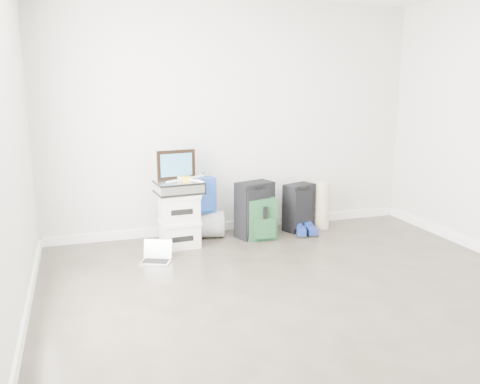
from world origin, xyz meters
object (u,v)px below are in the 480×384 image
object	(u,v)px
briefcase	(179,187)
large_suitcase	(255,210)
boxes_stack	(179,220)
duffel_bag	(202,224)
laptop	(157,256)
carry_on	(299,207)

from	to	relation	value
briefcase	large_suitcase	bearing A→B (deg)	-0.78
large_suitcase	briefcase	bearing A→B (deg)	166.97
boxes_stack	briefcase	distance (m)	0.37
boxes_stack	briefcase	size ratio (longest dim) A/B	1.25
boxes_stack	briefcase	world-z (taller)	briefcase
boxes_stack	duffel_bag	world-z (taller)	boxes_stack
briefcase	laptop	distance (m)	0.80
duffel_bag	large_suitcase	world-z (taller)	large_suitcase
boxes_stack	laptop	bearing A→B (deg)	-131.53
large_suitcase	laptop	size ratio (longest dim) A/B	1.87
boxes_stack	laptop	size ratio (longest dim) A/B	1.72
laptop	carry_on	bearing A→B (deg)	40.50
carry_on	boxes_stack	bearing A→B (deg)	164.53
boxes_stack	large_suitcase	size ratio (longest dim) A/B	0.92
duffel_bag	laptop	size ratio (longest dim) A/B	1.45
duffel_bag	large_suitcase	distance (m)	0.64
boxes_stack	briefcase	bearing A→B (deg)	-106.81
duffel_bag	carry_on	world-z (taller)	carry_on
carry_on	laptop	world-z (taller)	carry_on
briefcase	laptop	size ratio (longest dim) A/B	1.38
laptop	briefcase	bearing A→B (deg)	74.68
duffel_bag	large_suitcase	size ratio (longest dim) A/B	0.77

